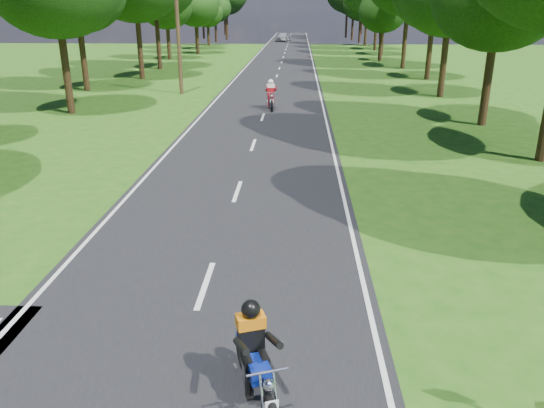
{
  "coord_description": "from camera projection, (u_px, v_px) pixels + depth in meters",
  "views": [
    {
      "loc": [
        1.88,
        -7.67,
        5.44
      ],
      "look_at": [
        1.29,
        4.0,
        1.1
      ],
      "focal_mm": 35.0,
      "sensor_mm": 36.0,
      "label": 1
    }
  ],
  "objects": [
    {
      "name": "ground",
      "position": [
        186.0,
        342.0,
        9.17
      ],
      "size": [
        160.0,
        160.0,
        0.0
      ],
      "primitive_type": "plane",
      "color": "#205012",
      "rests_on": "ground"
    },
    {
      "name": "main_road",
      "position": [
        282.0,
        62.0,
        55.98
      ],
      "size": [
        7.0,
        140.0,
        0.02
      ],
      "primitive_type": "cube",
      "color": "black",
      "rests_on": "ground"
    },
    {
      "name": "road_markings",
      "position": [
        280.0,
        64.0,
        54.22
      ],
      "size": [
        7.4,
        140.0,
        0.01
      ],
      "color": "silver",
      "rests_on": "main_road"
    },
    {
      "name": "telegraph_pole",
      "position": [
        178.0,
        30.0,
        34.25
      ],
      "size": [
        1.2,
        0.26,
        8.0
      ],
      "color": "#382616",
      "rests_on": "ground"
    },
    {
      "name": "rider_near_blue",
      "position": [
        255.0,
        355.0,
        7.56
      ],
      "size": [
        1.2,
        1.95,
        1.54
      ],
      "primitive_type": null,
      "rotation": [
        0.0,
        0.0,
        0.34
      ],
      "color": "#0E249C",
      "rests_on": "main_road"
    },
    {
      "name": "rider_far_red",
      "position": [
        271.0,
        94.0,
        29.88
      ],
      "size": [
        0.86,
        2.03,
        1.64
      ],
      "primitive_type": null,
      "rotation": [
        0.0,
        0.0,
        0.11
      ],
      "color": "#AA0D16",
      "rests_on": "main_road"
    },
    {
      "name": "distant_car",
      "position": [
        283.0,
        37.0,
        90.0
      ],
      "size": [
        2.76,
        4.74,
        1.52
      ],
      "primitive_type": "imported",
      "rotation": [
        0.0,
        0.0,
        -0.23
      ],
      "color": "#B5B7BC",
      "rests_on": "main_road"
    }
  ]
}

